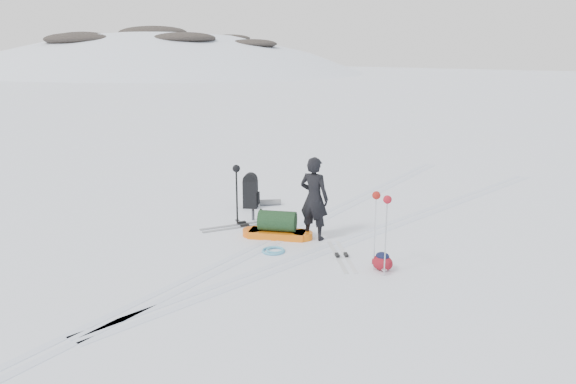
# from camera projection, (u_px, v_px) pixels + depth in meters

# --- Properties ---
(ground) EXTENTS (200.00, 200.00, 0.00)m
(ground) POSITION_uv_depth(u_px,v_px,m) (279.00, 238.00, 11.42)
(ground) COLOR white
(ground) RESTS_ON ground
(ski_tracks) EXTENTS (3.38, 17.97, 0.01)m
(ski_tracks) POSITION_uv_depth(u_px,v_px,m) (328.00, 233.00, 11.73)
(ski_tracks) COLOR silver
(ski_tracks) RESTS_ON ground
(skier) EXTENTS (0.66, 0.47, 1.69)m
(skier) POSITION_uv_depth(u_px,v_px,m) (314.00, 198.00, 11.20)
(skier) COLOR black
(skier) RESTS_ON ground
(pulk_sled) EXTENTS (1.49, 1.02, 0.56)m
(pulk_sled) POSITION_uv_depth(u_px,v_px,m) (277.00, 227.00, 11.42)
(pulk_sled) COLOR orange
(pulk_sled) RESTS_ON ground
(expedition_rucksack) EXTENTS (0.68, 0.89, 0.86)m
(expedition_rucksack) POSITION_uv_depth(u_px,v_px,m) (253.00, 192.00, 13.54)
(expedition_rucksack) COLOR black
(expedition_rucksack) RESTS_ON ground
(ski_poles_black) EXTENTS (0.18, 0.17, 1.34)m
(ski_poles_black) POSITION_uv_depth(u_px,v_px,m) (236.00, 176.00, 12.01)
(ski_poles_black) COLOR black
(ski_poles_black) RESTS_ON ground
(ski_poles_silver) EXTENTS (0.42, 0.28, 1.41)m
(ski_poles_silver) POSITION_uv_depth(u_px,v_px,m) (381.00, 207.00, 9.38)
(ski_poles_silver) COLOR silver
(ski_poles_silver) RESTS_ON ground
(touring_skis_grey) EXTENTS (1.12, 1.80, 0.07)m
(touring_skis_grey) POSITION_uv_depth(u_px,v_px,m) (243.00, 225.00, 12.22)
(touring_skis_grey) COLOR #9B9FA3
(touring_skis_grey) RESTS_ON ground
(touring_skis_white) EXTENTS (1.32, 1.36, 0.06)m
(touring_skis_white) POSITION_uv_depth(u_px,v_px,m) (342.00, 256.00, 10.39)
(touring_skis_white) COLOR #BABDC1
(touring_skis_white) RESTS_ON ground
(rope_coil) EXTENTS (0.46, 0.46, 0.05)m
(rope_coil) POSITION_uv_depth(u_px,v_px,m) (274.00, 250.00, 10.65)
(rope_coil) COLOR #50A3C3
(rope_coil) RESTS_ON ground
(small_daypack) EXTENTS (0.46, 0.41, 0.33)m
(small_daypack) POSITION_uv_depth(u_px,v_px,m) (382.00, 262.00, 9.73)
(small_daypack) COLOR maroon
(small_daypack) RESTS_ON ground
(thermos_pair) EXTENTS (0.17, 0.25, 0.25)m
(thermos_pair) POSITION_uv_depth(u_px,v_px,m) (257.00, 214.00, 12.64)
(thermos_pair) COLOR #4F5156
(thermos_pair) RESTS_ON ground
(stuff_sack) EXTENTS (0.40, 0.35, 0.21)m
(stuff_sack) POSITION_uv_depth(u_px,v_px,m) (264.00, 219.00, 12.31)
(stuff_sack) COLOR black
(stuff_sack) RESTS_ON ground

